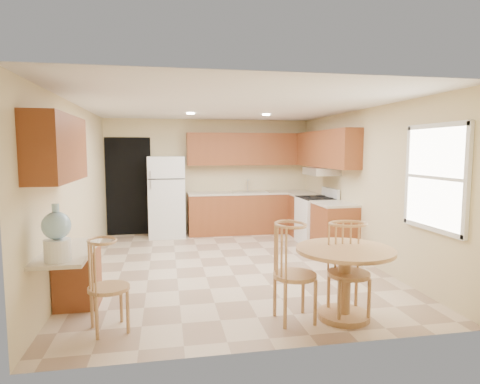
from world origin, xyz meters
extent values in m
plane|color=beige|center=(0.00, 0.00, 0.00)|extent=(5.50, 5.50, 0.00)
cube|color=white|center=(0.00, 0.00, 2.50)|extent=(4.50, 5.50, 0.02)
cube|color=#CEB88B|center=(0.00, 2.75, 1.25)|extent=(4.50, 0.02, 2.50)
cube|color=#CEB88B|center=(0.00, -2.75, 1.25)|extent=(4.50, 0.02, 2.50)
cube|color=#CEB88B|center=(-2.25, 0.00, 1.25)|extent=(0.02, 5.50, 2.50)
cube|color=#CEB88B|center=(2.25, 0.00, 1.25)|extent=(0.02, 5.50, 2.50)
cube|color=black|center=(-1.75, 2.73, 1.05)|extent=(0.90, 0.02, 2.10)
cube|color=brown|center=(0.88, 2.45, 0.43)|extent=(2.75, 0.60, 0.87)
cube|color=beige|center=(0.88, 2.45, 0.89)|extent=(2.75, 0.63, 0.04)
cube|color=brown|center=(1.95, 1.85, 0.43)|extent=(0.60, 0.59, 0.87)
cube|color=beige|center=(1.95, 1.85, 0.89)|extent=(0.63, 0.59, 0.04)
cube|color=brown|center=(1.95, 0.40, 0.43)|extent=(0.60, 0.80, 0.87)
cube|color=beige|center=(1.95, 0.40, 0.89)|extent=(0.63, 0.80, 0.04)
cube|color=brown|center=(0.88, 2.58, 1.85)|extent=(2.75, 0.33, 0.70)
cube|color=brown|center=(2.08, 1.21, 1.85)|extent=(0.33, 2.42, 0.70)
cube|color=brown|center=(-2.08, -1.60, 1.85)|extent=(0.33, 1.40, 0.70)
cube|color=silver|center=(0.85, 2.45, 0.91)|extent=(0.78, 0.44, 0.01)
cube|color=silver|center=(2.00, 1.18, 1.42)|extent=(0.50, 0.76, 0.14)
cube|color=brown|center=(-2.00, -1.32, 0.36)|extent=(0.48, 0.42, 0.72)
cube|color=beige|center=(-2.00, -1.70, 0.75)|extent=(0.50, 1.20, 0.04)
cube|color=white|center=(2.23, -1.85, 1.50)|extent=(0.05, 1.00, 1.20)
cube|color=white|center=(2.22, -1.85, 2.12)|extent=(0.05, 1.10, 0.06)
cube|color=white|center=(2.22, -1.85, 0.88)|extent=(0.05, 1.10, 0.06)
cube|color=white|center=(2.22, -2.38, 1.50)|extent=(0.05, 0.06, 1.28)
cube|color=white|center=(2.22, -1.32, 1.50)|extent=(0.05, 0.06, 1.28)
cylinder|color=white|center=(-0.50, 1.20, 2.48)|extent=(0.14, 0.14, 0.02)
cylinder|color=white|center=(0.90, 1.20, 2.48)|extent=(0.14, 0.14, 0.02)
cube|color=white|center=(-0.95, 2.40, 0.85)|extent=(0.75, 0.70, 1.70)
cube|color=black|center=(-0.95, 2.05, 1.25)|extent=(0.73, 0.01, 0.02)
cube|color=silver|center=(-1.26, 2.04, 1.15)|extent=(0.03, 0.03, 0.18)
cube|color=silver|center=(-1.26, 2.04, 1.35)|extent=(0.03, 0.03, 0.14)
cube|color=white|center=(1.92, 1.18, 0.45)|extent=(0.65, 0.76, 0.90)
cube|color=black|center=(1.92, 1.18, 0.91)|extent=(0.64, 0.75, 0.02)
cube|color=white|center=(2.20, 1.18, 1.00)|extent=(0.06, 0.76, 0.18)
cylinder|color=tan|center=(0.92, -2.20, 0.03)|extent=(0.57, 0.57, 0.06)
cylinder|color=tan|center=(0.92, -2.20, 0.38)|extent=(0.14, 0.14, 0.70)
cylinder|color=tan|center=(0.92, -2.20, 0.76)|extent=(1.05, 1.05, 0.04)
cylinder|color=tan|center=(0.37, -2.16, 0.50)|extent=(0.47, 0.47, 0.04)
cylinder|color=tan|center=(0.21, -2.00, 0.25)|extent=(0.04, 0.04, 0.50)
cylinder|color=tan|center=(0.54, -2.00, 0.25)|extent=(0.04, 0.04, 0.50)
cylinder|color=tan|center=(0.21, -2.33, 0.25)|extent=(0.04, 0.04, 0.50)
cylinder|color=tan|center=(0.54, -2.33, 0.25)|extent=(0.04, 0.04, 0.50)
cylinder|color=tan|center=(0.97, -2.20, 0.49)|extent=(0.46, 0.46, 0.04)
cylinder|color=tan|center=(0.81, -2.04, 0.25)|extent=(0.04, 0.04, 0.49)
cylinder|color=tan|center=(1.14, -2.04, 0.25)|extent=(0.04, 0.04, 0.49)
cylinder|color=tan|center=(0.81, -2.36, 0.25)|extent=(0.04, 0.04, 0.49)
cylinder|color=tan|center=(1.14, -2.36, 0.25)|extent=(0.04, 0.04, 0.49)
cylinder|color=tan|center=(-1.55, -2.05, 0.44)|extent=(0.41, 0.41, 0.04)
cylinder|color=tan|center=(-1.70, -1.90, 0.22)|extent=(0.04, 0.04, 0.44)
cylinder|color=tan|center=(-1.40, -1.90, 0.22)|extent=(0.04, 0.04, 0.44)
cylinder|color=tan|center=(-1.70, -2.20, 0.22)|extent=(0.04, 0.04, 0.44)
cylinder|color=tan|center=(-1.40, -2.20, 0.22)|extent=(0.04, 0.04, 0.44)
cylinder|color=white|center=(-2.00, -2.12, 0.88)|extent=(0.25, 0.25, 0.21)
sphere|color=#97C9EA|center=(-2.00, -2.12, 1.11)|extent=(0.27, 0.27, 0.27)
cylinder|color=#97C9EA|center=(-2.00, -2.12, 1.29)|extent=(0.07, 0.07, 0.08)
camera|label=1|loc=(-0.97, -6.14, 1.83)|focal=30.00mm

